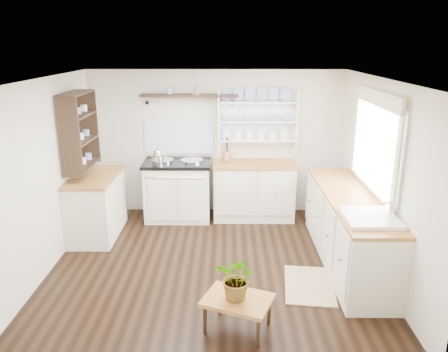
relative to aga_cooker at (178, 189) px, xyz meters
The scene contains 19 objects.
floor 1.74m from the aga_cooker, 69.26° to the right, with size 4.00×3.80×0.01m, color black.
wall_back 0.96m from the aga_cooker, 29.06° to the left, with size 4.00×0.02×2.30m, color beige.
wall_right 3.11m from the aga_cooker, 31.18° to the right, with size 0.02×3.80×2.30m, color beige.
wall_left 2.21m from the aga_cooker, 131.85° to the right, with size 0.02×3.80×2.30m, color beige.
ceiling 2.48m from the aga_cooker, 69.26° to the right, with size 4.00×3.80×0.01m, color white.
window 3.11m from the aga_cooker, 29.17° to the right, with size 0.08×1.55×1.22m.
aga_cooker is the anchor object (origin of this frame).
back_cabinets 1.19m from the aga_cooker, ahead, with size 1.27×0.63×0.90m.
right_cabinets 2.72m from the aga_cooker, 32.64° to the right, with size 0.62×2.43×0.90m.
belfast_sink 3.21m from the aga_cooker, 44.05° to the right, with size 0.55×0.60×0.45m.
left_cabinets 1.29m from the aga_cooker, 148.80° to the right, with size 0.62×1.13×0.90m.
plate_rack 1.68m from the aga_cooker, 13.28° to the left, with size 1.20×0.22×0.90m.
high_shelf 1.46m from the aga_cooker, 46.88° to the left, with size 1.50×0.29×0.16m.
left_shelving 1.78m from the aga_cooker, 151.74° to the right, with size 0.28×0.80×1.05m, color black.
kettle 0.65m from the aga_cooker, 156.85° to the right, with size 0.18×0.18×0.22m, color silver, non-canonical shape.
utensil_crock 0.93m from the aga_cooker, ahead, with size 0.13×0.13×0.16m, color #9F603A.
center_table 3.00m from the aga_cooker, 72.92° to the right, with size 0.76×0.66×0.34m.
potted_plant 2.99m from the aga_cooker, 72.92° to the right, with size 0.39×0.34×0.43m, color #3F7233.
floor_rug 2.73m from the aga_cooker, 50.02° to the right, with size 0.55×0.85×0.02m, color #7D5F49.
Camera 1 is at (0.18, -4.95, 2.70)m, focal length 35.00 mm.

